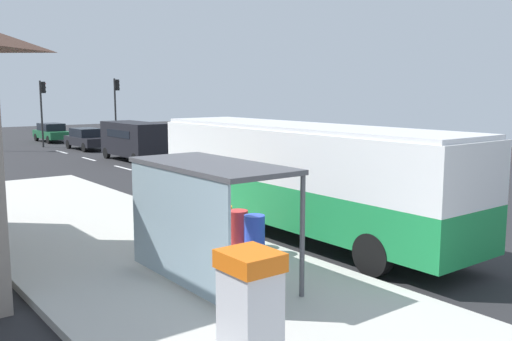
{
  "coord_description": "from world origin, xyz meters",
  "views": [
    {
      "loc": [
        -12.3,
        -9.26,
        4.15
      ],
      "look_at": [
        -1.0,
        5.46,
        1.5
      ],
      "focal_mm": 39.07,
      "sensor_mm": 36.0,
      "label": 1
    }
  ],
  "objects_px": {
    "sedan_far": "(87,139)",
    "recycling_bin_red": "(238,229)",
    "traffic_light_near_side": "(116,101)",
    "bus_shelter": "(198,192)",
    "sedan_near": "(52,132)",
    "recycling_bin_orange": "(223,224)",
    "bus": "(300,172)",
    "ticket_machine": "(250,322)",
    "traffic_light_median": "(42,103)",
    "recycling_bin_blue": "(254,234)",
    "white_van": "(134,138)"
  },
  "relations": [
    {
      "from": "recycling_bin_red",
      "to": "recycling_bin_orange",
      "type": "bearing_deg",
      "value": 90.0
    },
    {
      "from": "recycling_bin_red",
      "to": "bus_shelter",
      "type": "relative_size",
      "value": 0.24
    },
    {
      "from": "traffic_light_near_side",
      "to": "sedan_far",
      "type": "bearing_deg",
      "value": -148.0
    },
    {
      "from": "white_van",
      "to": "traffic_light_median",
      "type": "xyz_separation_m",
      "value": [
        -1.8,
        11.56,
        1.94
      ]
    },
    {
      "from": "sedan_far",
      "to": "traffic_light_near_side",
      "type": "relative_size",
      "value": 0.87
    },
    {
      "from": "recycling_bin_red",
      "to": "traffic_light_near_side",
      "type": "height_order",
      "value": "traffic_light_near_side"
    },
    {
      "from": "recycling_bin_orange",
      "to": "sedan_far",
      "type": "bearing_deg",
      "value": 76.42
    },
    {
      "from": "ticket_machine",
      "to": "bus_shelter",
      "type": "bearing_deg",
      "value": 66.89
    },
    {
      "from": "recycling_bin_red",
      "to": "traffic_light_near_side",
      "type": "bearing_deg",
      "value": 71.87
    },
    {
      "from": "recycling_bin_blue",
      "to": "traffic_light_near_side",
      "type": "distance_m",
      "value": 31.94
    },
    {
      "from": "white_van",
      "to": "bus",
      "type": "bearing_deg",
      "value": -101.5
    },
    {
      "from": "sedan_far",
      "to": "recycling_bin_red",
      "type": "xyz_separation_m",
      "value": [
        -6.5,
        -27.61,
        -0.14
      ]
    },
    {
      "from": "white_van",
      "to": "recycling_bin_blue",
      "type": "xyz_separation_m",
      "value": [
        -6.4,
        -20.35,
        -0.69
      ]
    },
    {
      "from": "sedan_near",
      "to": "bus",
      "type": "bearing_deg",
      "value": -96.53
    },
    {
      "from": "sedan_near",
      "to": "bus_shelter",
      "type": "bearing_deg",
      "value": -103.2
    },
    {
      "from": "sedan_near",
      "to": "recycling_bin_red",
      "type": "relative_size",
      "value": 4.68
    },
    {
      "from": "recycling_bin_blue",
      "to": "sedan_far",
      "type": "bearing_deg",
      "value": 77.07
    },
    {
      "from": "ticket_machine",
      "to": "recycling_bin_red",
      "type": "distance_m",
      "value": 7.05
    },
    {
      "from": "white_van",
      "to": "recycling_bin_orange",
      "type": "xyz_separation_m",
      "value": [
        -6.4,
        -18.95,
        -0.69
      ]
    },
    {
      "from": "recycling_bin_orange",
      "to": "bus",
      "type": "bearing_deg",
      "value": -6.36
    },
    {
      "from": "ticket_machine",
      "to": "traffic_light_near_side",
      "type": "xyz_separation_m",
      "value": [
        13.66,
        35.42,
        2.23
      ]
    },
    {
      "from": "sedan_near",
      "to": "recycling_bin_blue",
      "type": "distance_m",
      "value": 36.71
    },
    {
      "from": "traffic_light_near_side",
      "to": "bus_shelter",
      "type": "distance_m",
      "value": 33.52
    },
    {
      "from": "bus",
      "to": "bus_shelter",
      "type": "relative_size",
      "value": 2.75
    },
    {
      "from": "recycling_bin_orange",
      "to": "recycling_bin_red",
      "type": "bearing_deg",
      "value": -90.0
    },
    {
      "from": "recycling_bin_red",
      "to": "traffic_light_median",
      "type": "distance_m",
      "value": 31.66
    },
    {
      "from": "sedan_near",
      "to": "sedan_far",
      "type": "distance_m",
      "value": 7.82
    },
    {
      "from": "recycling_bin_blue",
      "to": "recycling_bin_red",
      "type": "xyz_separation_m",
      "value": [
        0.0,
        0.7,
        0.0
      ]
    },
    {
      "from": "white_van",
      "to": "recycling_bin_blue",
      "type": "relative_size",
      "value": 5.49
    },
    {
      "from": "white_van",
      "to": "recycling_bin_orange",
      "type": "height_order",
      "value": "white_van"
    },
    {
      "from": "ticket_machine",
      "to": "bus_shelter",
      "type": "xyz_separation_m",
      "value": [
        1.75,
        4.11,
        0.93
      ]
    },
    {
      "from": "sedan_far",
      "to": "sedan_near",
      "type": "bearing_deg",
      "value": 90.0
    },
    {
      "from": "traffic_light_median",
      "to": "bus_shelter",
      "type": "bearing_deg",
      "value": -101.7
    },
    {
      "from": "bus",
      "to": "white_van",
      "type": "xyz_separation_m",
      "value": [
        3.91,
        19.23,
        -0.5
      ]
    },
    {
      "from": "recycling_bin_blue",
      "to": "recycling_bin_orange",
      "type": "bearing_deg",
      "value": 90.0
    },
    {
      "from": "sedan_far",
      "to": "recycling_bin_blue",
      "type": "relative_size",
      "value": 4.67
    },
    {
      "from": "traffic_light_near_side",
      "to": "recycling_bin_blue",
      "type": "bearing_deg",
      "value": -107.74
    },
    {
      "from": "white_van",
      "to": "traffic_light_near_side",
      "type": "relative_size",
      "value": 1.02
    },
    {
      "from": "recycling_bin_red",
      "to": "recycling_bin_orange",
      "type": "height_order",
      "value": "same"
    },
    {
      "from": "recycling_bin_blue",
      "to": "recycling_bin_orange",
      "type": "height_order",
      "value": "same"
    },
    {
      "from": "traffic_light_near_side",
      "to": "traffic_light_median",
      "type": "height_order",
      "value": "traffic_light_near_side"
    },
    {
      "from": "bus",
      "to": "sedan_far",
      "type": "relative_size",
      "value": 2.48
    },
    {
      "from": "recycling_bin_blue",
      "to": "recycling_bin_red",
      "type": "distance_m",
      "value": 0.7
    },
    {
      "from": "traffic_light_near_side",
      "to": "traffic_light_median",
      "type": "bearing_deg",
      "value": 162.57
    },
    {
      "from": "recycling_bin_orange",
      "to": "ticket_machine",
      "type": "bearing_deg",
      "value": -121.36
    },
    {
      "from": "white_van",
      "to": "bus_shelter",
      "type": "relative_size",
      "value": 1.31
    },
    {
      "from": "traffic_light_near_side",
      "to": "bus_shelter",
      "type": "height_order",
      "value": "traffic_light_near_side"
    },
    {
      "from": "recycling_bin_red",
      "to": "bus",
      "type": "bearing_deg",
      "value": 9.64
    },
    {
      "from": "traffic_light_median",
      "to": "white_van",
      "type": "bearing_deg",
      "value": -81.15
    },
    {
      "from": "recycling_bin_orange",
      "to": "traffic_light_near_side",
      "type": "xyz_separation_m",
      "value": [
        9.7,
        28.91,
        2.74
      ]
    }
  ]
}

